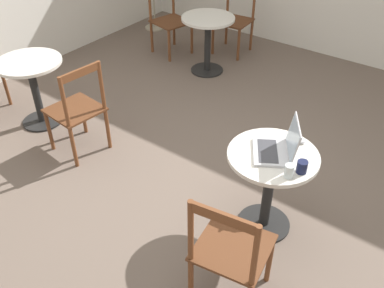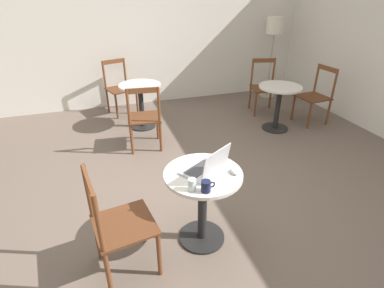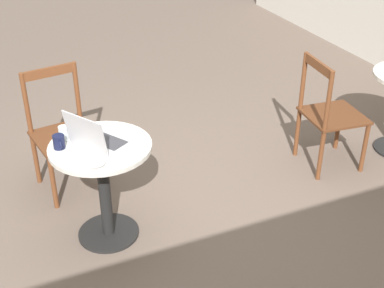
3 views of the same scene
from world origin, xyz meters
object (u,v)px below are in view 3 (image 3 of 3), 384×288
Objects in this scene: chair_near_left at (63,133)px; laptop at (98,140)px; mouse at (97,164)px; cafe_table_near at (103,172)px; drinking_glass at (64,133)px; chair_far_front at (329,115)px; mug at (59,142)px.

chair_near_left is 0.80m from laptop.
laptop reaches higher than mouse.
cafe_table_near is 0.73m from chair_near_left.
mouse is 0.41m from drinking_glass.
chair_far_front is 2.03m from mouse.
cafe_table_near is 1.69× the size of laptop.
chair_far_front is 9.86× the size of drinking_glass.
mug is at bearing -110.34° from laptop.
laptop is 3.83× the size of mug.
laptop is at bearing 44.34° from drinking_glass.
chair_near_left reaches higher than mouse.
chair_near_left is 2.07m from chair_far_front.
mouse is at bearing -18.80° from cafe_table_near.
mug reaches higher than mouse.
mug is (-0.08, -0.22, -0.01)m from laptop.
mug is 1.17× the size of drinking_glass.
mouse is at bearing 15.27° from drinking_glass.
mouse is (0.22, -0.06, -0.04)m from laptop.
mouse is (0.96, 0.03, 0.27)m from chair_near_left.
cafe_table_near is 7.56× the size of drinking_glass.
mouse is (0.24, -0.08, 0.22)m from cafe_table_near.
chair_far_front is 2.21× the size of laptop.
chair_near_left is at bearing -171.25° from cafe_table_near.
cafe_table_near is 0.77× the size of chair_near_left.
chair_near_left is 0.73m from mug.
chair_far_front reaches higher than cafe_table_near.
mouse is 0.91× the size of mug.
laptop is 4.19× the size of mouse.
drinking_glass is (-0.18, -0.17, -0.01)m from laptop.
laptop is 0.24m from mug.
chair_far_front is at bearing 92.87° from mug.
chair_near_left is at bearing 172.14° from drinking_glass.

